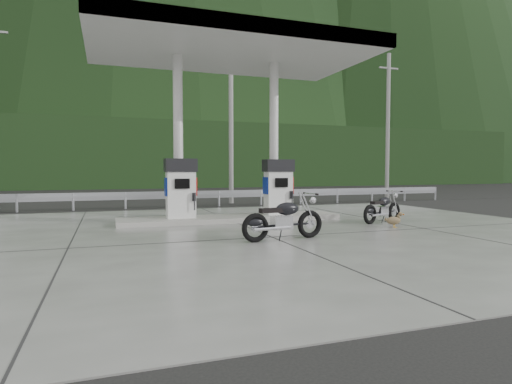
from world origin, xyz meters
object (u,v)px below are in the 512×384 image
object	(u,v)px
gas_pump_left	(181,188)
gas_pump_right	(278,187)
motorcycle_right	(382,209)
duck	(393,221)
motorcycle_left	(283,220)

from	to	relation	value
gas_pump_left	gas_pump_right	world-z (taller)	same
motorcycle_right	duck	bearing A→B (deg)	-131.82
duck	motorcycle_right	bearing A→B (deg)	80.04
motorcycle_left	duck	world-z (taller)	motorcycle_left
gas_pump_right	motorcycle_right	distance (m)	3.36
duck	gas_pump_right	bearing A→B (deg)	137.54
motorcycle_left	motorcycle_right	size ratio (longest dim) A/B	1.12
gas_pump_left	motorcycle_right	distance (m)	6.21
gas_pump_left	motorcycle_right	xyz separation A→B (m)	(5.87, -1.94, -0.63)
gas_pump_right	motorcycle_right	bearing A→B (deg)	-36.08
motorcycle_left	gas_pump_right	bearing A→B (deg)	61.95
gas_pump_left	duck	distance (m)	6.30
gas_pump_left	duck	bearing A→B (deg)	-28.94
motorcycle_left	motorcycle_right	distance (m)	4.63
gas_pump_right	motorcycle_left	size ratio (longest dim) A/B	0.91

